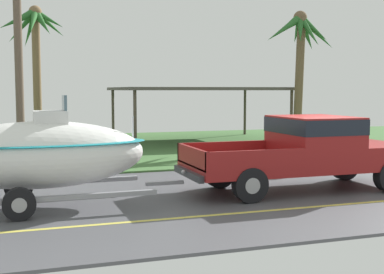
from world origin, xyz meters
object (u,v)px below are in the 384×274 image
Objects in this scene: palm_tree_near_left at (299,42)px; pickup_truck_towing at (313,149)px; boat_on_trailer at (39,154)px; palm_tree_mid at (34,40)px; utility_pole at (18,34)px; carport_awning at (198,90)px.

pickup_truck_towing is at bearing -118.23° from palm_tree_near_left.
palm_tree_near_left is at bearing 38.43° from boat_on_trailer.
utility_pole reaches higher than palm_tree_mid.
carport_awning is at bearing 84.11° from pickup_truck_towing.
utility_pole is (-8.27, -7.47, 1.63)m from carport_awning.
palm_tree_mid is at bearing 164.84° from carport_awning.
pickup_truck_towing is at bearing 0.00° from boat_on_trailer.
carport_awning is 8.08m from palm_tree_mid.
palm_tree_near_left reaches higher than pickup_truck_towing.
boat_on_trailer is 0.73× the size of carport_awning.
utility_pole is at bearing -137.90° from carport_awning.
carport_awning is (1.28, 12.43, 1.50)m from pickup_truck_towing.
boat_on_trailer is (-6.67, -0.00, 0.12)m from pickup_truck_towing.
boat_on_trailer is 0.71× the size of utility_pole.
palm_tree_near_left is at bearing 61.77° from pickup_truck_towing.
carport_awning reaches higher than boat_on_trailer.
utility_pole is at bearing 93.71° from boat_on_trailer.
palm_tree_mid is (-7.47, 2.02, 2.34)m from carport_awning.
utility_pole is (-0.32, 4.96, 3.00)m from boat_on_trailer.
carport_awning reaches higher than pickup_truck_towing.
carport_awning is 1.31× the size of palm_tree_near_left.
utility_pole is (-11.94, -4.25, -0.48)m from palm_tree_near_left.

